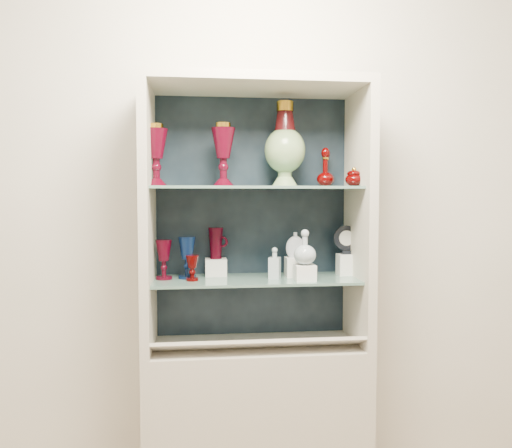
{
  "coord_description": "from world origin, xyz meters",
  "views": [
    {
      "loc": [
        -0.25,
        -0.7,
        1.42
      ],
      "look_at": [
        0.0,
        1.53,
        1.3
      ],
      "focal_mm": 35.0,
      "sensor_mm": 36.0,
      "label": 1
    }
  ],
  "objects": [
    {
      "name": "cameo_medallion",
      "position": [
        0.44,
        1.6,
        1.22
      ],
      "size": [
        0.12,
        0.05,
        0.14
      ],
      "primitive_type": null,
      "rotation": [
        0.0,
        0.0,
        -0.03
      ],
      "color": "black",
      "rests_on": "riser_cameo_medallion"
    },
    {
      "name": "clear_square_bottle",
      "position": [
        0.09,
        1.53,
        1.12
      ],
      "size": [
        0.06,
        0.06,
        0.14
      ],
      "primitive_type": null,
      "rotation": [
        0.0,
        0.0,
        -0.36
      ],
      "color": "#99A9B1",
      "rests_on": "shelf_lower"
    },
    {
      "name": "wall_back",
      "position": [
        0.0,
        1.75,
        1.4
      ],
      "size": [
        3.5,
        0.02,
        2.8
      ],
      "primitive_type": "cube",
      "color": "beige",
      "rests_on": "ground"
    },
    {
      "name": "lidded_bowl",
      "position": [
        0.44,
        1.49,
        1.51
      ],
      "size": [
        0.1,
        0.1,
        0.09
      ],
      "primitive_type": null,
      "rotation": [
        0.0,
        0.0,
        -0.38
      ],
      "color": "#440000",
      "rests_on": "shelf_upper"
    },
    {
      "name": "cabinet_back_panel",
      "position": [
        0.0,
        1.72,
        1.32
      ],
      "size": [
        0.98,
        0.02,
        1.15
      ],
      "primitive_type": "cube",
      "color": "black",
      "rests_on": "cabinet_base"
    },
    {
      "name": "riser_clear_round_decanter",
      "position": [
        0.21,
        1.47,
        1.08
      ],
      "size": [
        0.09,
        0.09,
        0.07
      ],
      "primitive_type": "cube",
      "color": "silver",
      "rests_on": "shelf_lower"
    },
    {
      "name": "shelf_lower",
      "position": [
        0.0,
        1.55,
        1.04
      ],
      "size": [
        0.92,
        0.34,
        0.01
      ],
      "primitive_type": "cube",
      "color": "slate",
      "rests_on": "cabinet_side_left"
    },
    {
      "name": "cabinet_side_right",
      "position": [
        0.48,
        1.53,
        1.32
      ],
      "size": [
        0.04,
        0.4,
        1.15
      ],
      "primitive_type": "cube",
      "color": "beige",
      "rests_on": "cabinet_base"
    },
    {
      "name": "pedestal_lamp_right",
      "position": [
        -0.15,
        1.53,
        1.61
      ],
      "size": [
        0.12,
        0.12,
        0.28
      ],
      "primitive_type": null,
      "rotation": [
        0.0,
        0.0,
        0.17
      ],
      "color": "#440312",
      "rests_on": "shelf_upper"
    },
    {
      "name": "ruby_decanter_b",
      "position": [
        0.35,
        1.64,
        1.57
      ],
      "size": [
        0.11,
        0.11,
        0.2
      ],
      "primitive_type": null,
      "rotation": [
        0.0,
        0.0,
        -0.37
      ],
      "color": "#440000",
      "rests_on": "shelf_upper"
    },
    {
      "name": "ruby_decanter_a",
      "position": [
        0.33,
        1.56,
        1.57
      ],
      "size": [
        0.1,
        0.1,
        0.2
      ],
      "primitive_type": null,
      "rotation": [
        0.0,
        0.0,
        -0.29
      ],
      "color": "#440000",
      "rests_on": "shelf_upper"
    },
    {
      "name": "cabinet_side_left",
      "position": [
        -0.48,
        1.53,
        1.32
      ],
      "size": [
        0.04,
        0.4,
        1.15
      ],
      "primitive_type": "cube",
      "color": "beige",
      "rests_on": "cabinet_base"
    },
    {
      "name": "ruby_goblet_tall",
      "position": [
        -0.42,
        1.57,
        1.14
      ],
      "size": [
        0.09,
        0.09,
        0.18
      ],
      "primitive_type": null,
      "rotation": [
        0.0,
        0.0,
        0.28
      ],
      "color": "#440312",
      "rests_on": "shelf_lower"
    },
    {
      "name": "riser_flat_flask",
      "position": [
        0.19,
        1.58,
        1.09
      ],
      "size": [
        0.09,
        0.09,
        0.09
      ],
      "primitive_type": "cube",
      "color": "silver",
      "rests_on": "shelf_lower"
    },
    {
      "name": "label_card_0",
      "position": [
        0.05,
        1.42,
        0.8
      ],
      "size": [
        0.1,
        0.06,
        0.03
      ],
      "primitive_type": "cube",
      "rotation": [
        -0.44,
        0.0,
        0.0
      ],
      "color": "white",
      "rests_on": "label_ledge"
    },
    {
      "name": "ruby_goblet_small",
      "position": [
        -0.29,
        1.51,
        1.11
      ],
      "size": [
        0.06,
        0.06,
        0.11
      ],
      "primitive_type": null,
      "rotation": [
        0.0,
        0.0,
        -0.03
      ],
      "color": "#440000",
      "rests_on": "shelf_lower"
    },
    {
      "name": "pedestal_lamp_left",
      "position": [
        -0.44,
        1.52,
        1.61
      ],
      "size": [
        0.13,
        0.13,
        0.27
      ],
      "primitive_type": null,
      "rotation": [
        0.0,
        0.0,
        -0.37
      ],
      "color": "#440312",
      "rests_on": "shelf_upper"
    },
    {
      "name": "shelf_upper",
      "position": [
        0.0,
        1.55,
        1.46
      ],
      "size": [
        0.92,
        0.34,
        0.01
      ],
      "primitive_type": "cube",
      "color": "slate",
      "rests_on": "cabinet_side_left"
    },
    {
      "name": "label_ledge",
      "position": [
        0.0,
        1.42,
        0.78
      ],
      "size": [
        0.92,
        0.17,
        0.09
      ],
      "primitive_type": "cube",
      "rotation": [
        -0.44,
        0.0,
        0.0
      ],
      "color": "beige",
      "rests_on": "cabinet_base"
    },
    {
      "name": "cobalt_goblet",
      "position": [
        -0.31,
        1.58,
        1.15
      ],
      "size": [
        0.1,
        0.1,
        0.19
      ],
      "primitive_type": null,
      "rotation": [
        0.0,
        0.0,
        -0.22
      ],
      "color": "#081B45",
      "rests_on": "shelf_lower"
    },
    {
      "name": "riser_ruby_pitcher",
      "position": [
        -0.18,
        1.65,
        1.09
      ],
      "size": [
        0.1,
        0.1,
        0.08
      ],
      "primitive_type": "cube",
      "color": "silver",
      "rests_on": "shelf_lower"
    },
    {
      "name": "label_card_1",
      "position": [
        -0.29,
        1.42,
        0.8
      ],
      "size": [
        0.1,
        0.06,
        0.03
      ],
      "primitive_type": "cube",
      "rotation": [
        -0.44,
        0.0,
        0.0
      ],
      "color": "white",
      "rests_on": "label_ledge"
    },
    {
      "name": "ruby_pitcher",
      "position": [
        -0.18,
        1.65,
        1.2
      ],
      "size": [
        0.13,
        0.11,
        0.15
      ],
      "primitive_type": null,
      "rotation": [
        0.0,
        0.0,
        -0.44
      ],
      "color": "#440312",
      "rests_on": "riser_ruby_pitcher"
    },
    {
      "name": "enamel_urn",
      "position": [
        0.14,
        1.58,
        1.66
      ],
      "size": [
        0.21,
        0.21,
        0.39
      ],
      "primitive_type": null,
      "rotation": [
        0.0,
        0.0,
        0.14
      ],
      "color": "#0B4F20",
      "rests_on": "shelf_upper"
    },
    {
      "name": "riser_cameo_medallion",
      "position": [
        0.44,
        1.6,
        1.1
      ],
      "size": [
        0.08,
        0.08,
        0.1
      ],
      "primitive_type": "cube",
      "color": "silver",
      "rests_on": "shelf_lower"
    },
    {
      "name": "cabinet_top_cap",
      "position": [
        0.0,
        1.53,
        1.92
      ],
      "size": [
        1.0,
        0.4,
        0.04
      ],
      "primitive_type": "cube",
      "color": "beige",
      "rests_on": "cabinet_side_left"
    },
    {
      "name": "clear_round_decanter",
      "position": [
        0.21,
        1.47,
        1.2
      ],
      "size": [
        0.1,
        0.1,
        0.15
      ],
      "primitive_type": null,
      "rotation": [
        0.0,
        0.0,
        -0.0
      ],
      "color": "#99A9B1",
      "rests_on": "riser_clear_round_decanter"
    },
    {
      "name": "cabinet_base",
      "position": [
        0.0,
        1.53,
        0.38
      ],
      "size": [
        1.0,
        0.4,
        0.75
      ],
      "primitive_type": "cube",
      "color": "beige",
      "rests_on": "ground"
    },
    {
      "name": "flat_flask",
      "position": [
        0.19,
        1.58,
        1.2
      ],
      "size": [
        0.09,
        0.05,
        0.12
      ],
      "primitive_type": null,
      "rotation": [
        0.0,
        0.0,
        -0.15
      ],
      "color": "silver",
      "rests_on": "riser_flat_flask"
    }
  ]
}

